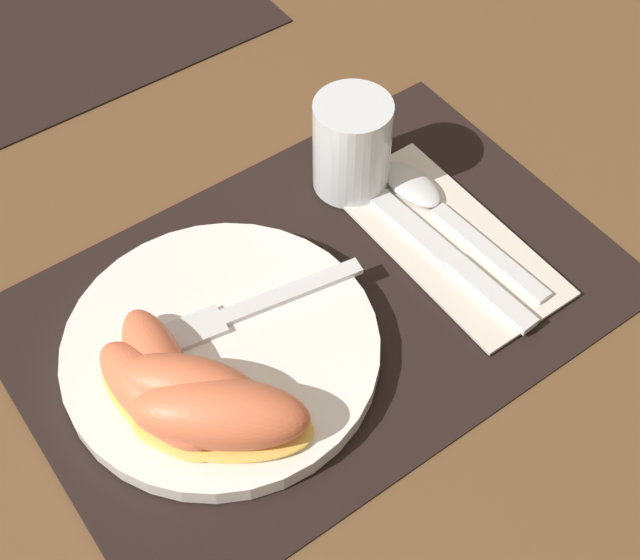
{
  "coord_description": "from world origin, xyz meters",
  "views": [
    {
      "loc": [
        -0.25,
        -0.34,
        0.58
      ],
      "look_at": [
        0.0,
        0.0,
        0.02
      ],
      "focal_mm": 50.0,
      "sensor_mm": 36.0,
      "label": 1
    }
  ],
  "objects_px": {
    "spoon": "(432,202)",
    "citrus_wedge_0": "(157,366)",
    "juice_glass": "(352,150)",
    "citrus_wedge_3": "(220,416)",
    "citrus_wedge_2": "(189,390)",
    "citrus_wedge_1": "(155,397)",
    "knife": "(439,248)",
    "fork": "(232,315)",
    "plate": "(224,352)"
  },
  "relations": [
    {
      "from": "citrus_wedge_0",
      "to": "citrus_wedge_3",
      "type": "height_order",
      "value": "citrus_wedge_3"
    },
    {
      "from": "plate",
      "to": "fork",
      "type": "xyz_separation_m",
      "value": [
        0.02,
        0.02,
        0.01
      ]
    },
    {
      "from": "citrus_wedge_3",
      "to": "citrus_wedge_1",
      "type": "bearing_deg",
      "value": 123.97
    },
    {
      "from": "fork",
      "to": "citrus_wedge_1",
      "type": "distance_m",
      "value": 0.09
    },
    {
      "from": "juice_glass",
      "to": "spoon",
      "type": "distance_m",
      "value": 0.08
    },
    {
      "from": "fork",
      "to": "citrus_wedge_0",
      "type": "height_order",
      "value": "citrus_wedge_0"
    },
    {
      "from": "citrus_wedge_0",
      "to": "citrus_wedge_1",
      "type": "distance_m",
      "value": 0.03
    },
    {
      "from": "citrus_wedge_0",
      "to": "citrus_wedge_2",
      "type": "xyz_separation_m",
      "value": [
        0.01,
        -0.03,
        0.0
      ]
    },
    {
      "from": "citrus_wedge_2",
      "to": "juice_glass",
      "type": "bearing_deg",
      "value": 27.34
    },
    {
      "from": "spoon",
      "to": "citrus_wedge_3",
      "type": "relative_size",
      "value": 1.42
    },
    {
      "from": "citrus_wedge_0",
      "to": "citrus_wedge_1",
      "type": "xyz_separation_m",
      "value": [
        -0.01,
        -0.02,
        0.0
      ]
    },
    {
      "from": "spoon",
      "to": "citrus_wedge_0",
      "type": "height_order",
      "value": "citrus_wedge_0"
    },
    {
      "from": "juice_glass",
      "to": "citrus_wedge_1",
      "type": "bearing_deg",
      "value": -156.88
    },
    {
      "from": "citrus_wedge_0",
      "to": "fork",
      "type": "bearing_deg",
      "value": 10.77
    },
    {
      "from": "citrus_wedge_1",
      "to": "knife",
      "type": "bearing_deg",
      "value": 0.18
    },
    {
      "from": "citrus_wedge_1",
      "to": "citrus_wedge_2",
      "type": "height_order",
      "value": "citrus_wedge_2"
    },
    {
      "from": "knife",
      "to": "citrus_wedge_3",
      "type": "height_order",
      "value": "citrus_wedge_3"
    },
    {
      "from": "knife",
      "to": "citrus_wedge_0",
      "type": "height_order",
      "value": "citrus_wedge_0"
    },
    {
      "from": "citrus_wedge_1",
      "to": "spoon",
      "type": "bearing_deg",
      "value": 8.34
    },
    {
      "from": "spoon",
      "to": "citrus_wedge_1",
      "type": "height_order",
      "value": "citrus_wedge_1"
    },
    {
      "from": "juice_glass",
      "to": "plate",
      "type": "bearing_deg",
      "value": -154.22
    },
    {
      "from": "knife",
      "to": "citrus_wedge_0",
      "type": "bearing_deg",
      "value": 175.12
    },
    {
      "from": "citrus_wedge_2",
      "to": "citrus_wedge_1",
      "type": "bearing_deg",
      "value": 151.71
    },
    {
      "from": "knife",
      "to": "citrus_wedge_1",
      "type": "bearing_deg",
      "value": -179.82
    },
    {
      "from": "citrus_wedge_2",
      "to": "citrus_wedge_0",
      "type": "bearing_deg",
      "value": 102.9
    },
    {
      "from": "citrus_wedge_3",
      "to": "fork",
      "type": "bearing_deg",
      "value": 53.58
    },
    {
      "from": "plate",
      "to": "knife",
      "type": "distance_m",
      "value": 0.2
    },
    {
      "from": "citrus_wedge_2",
      "to": "citrus_wedge_3",
      "type": "xyz_separation_m",
      "value": [
        0.01,
        -0.03,
        0.0
      ]
    },
    {
      "from": "knife",
      "to": "citrus_wedge_0",
      "type": "distance_m",
      "value": 0.25
    },
    {
      "from": "citrus_wedge_0",
      "to": "citrus_wedge_2",
      "type": "bearing_deg",
      "value": -77.1
    },
    {
      "from": "juice_glass",
      "to": "citrus_wedge_2",
      "type": "height_order",
      "value": "juice_glass"
    },
    {
      "from": "plate",
      "to": "knife",
      "type": "height_order",
      "value": "plate"
    },
    {
      "from": "juice_glass",
      "to": "citrus_wedge_0",
      "type": "height_order",
      "value": "juice_glass"
    },
    {
      "from": "citrus_wedge_0",
      "to": "citrus_wedge_2",
      "type": "relative_size",
      "value": 1.0
    },
    {
      "from": "citrus_wedge_1",
      "to": "citrus_wedge_0",
      "type": "bearing_deg",
      "value": 57.79
    },
    {
      "from": "juice_glass",
      "to": "citrus_wedge_3",
      "type": "relative_size",
      "value": 0.66
    },
    {
      "from": "juice_glass",
      "to": "fork",
      "type": "distance_m",
      "value": 0.19
    },
    {
      "from": "citrus_wedge_1",
      "to": "citrus_wedge_3",
      "type": "relative_size",
      "value": 0.92
    },
    {
      "from": "citrus_wedge_3",
      "to": "citrus_wedge_2",
      "type": "bearing_deg",
      "value": 102.15
    },
    {
      "from": "juice_glass",
      "to": "citrus_wedge_3",
      "type": "height_order",
      "value": "juice_glass"
    },
    {
      "from": "citrus_wedge_2",
      "to": "spoon",
      "type": "bearing_deg",
      "value": 11.4
    },
    {
      "from": "juice_glass",
      "to": "knife",
      "type": "bearing_deg",
      "value": -84.81
    },
    {
      "from": "citrus_wedge_1",
      "to": "citrus_wedge_3",
      "type": "bearing_deg",
      "value": -56.03
    },
    {
      "from": "knife",
      "to": "citrus_wedge_1",
      "type": "xyz_separation_m",
      "value": [
        -0.26,
        -0.0,
        0.03
      ]
    },
    {
      "from": "plate",
      "to": "citrus_wedge_2",
      "type": "distance_m",
      "value": 0.06
    },
    {
      "from": "plate",
      "to": "spoon",
      "type": "distance_m",
      "value": 0.23
    },
    {
      "from": "spoon",
      "to": "citrus_wedge_0",
      "type": "xyz_separation_m",
      "value": [
        -0.28,
        -0.02,
        0.02
      ]
    },
    {
      "from": "knife",
      "to": "citrus_wedge_3",
      "type": "bearing_deg",
      "value": -169.73
    },
    {
      "from": "plate",
      "to": "citrus_wedge_1",
      "type": "distance_m",
      "value": 0.07
    },
    {
      "from": "plate",
      "to": "citrus_wedge_2",
      "type": "xyz_separation_m",
      "value": [
        -0.04,
        -0.03,
        0.03
      ]
    }
  ]
}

